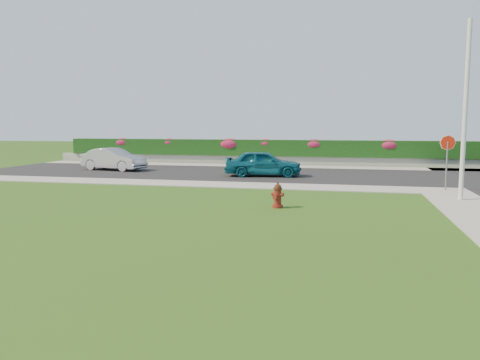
% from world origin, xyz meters
% --- Properties ---
extents(ground, '(120.00, 120.00, 0.00)m').
position_xyz_m(ground, '(0.00, 0.00, 0.00)').
color(ground, black).
rests_on(ground, ground).
extents(street_far, '(26.00, 8.00, 0.04)m').
position_xyz_m(street_far, '(-5.00, 14.00, 0.02)').
color(street_far, black).
rests_on(street_far, ground).
extents(sidewalk_far, '(24.00, 2.00, 0.04)m').
position_xyz_m(sidewalk_far, '(-6.00, 9.00, 0.02)').
color(sidewalk_far, gray).
rests_on(sidewalk_far, ground).
extents(curb_corner, '(2.00, 2.00, 0.04)m').
position_xyz_m(curb_corner, '(7.00, 9.00, 0.02)').
color(curb_corner, gray).
rests_on(curb_corner, ground).
extents(sidewalk_beyond, '(34.00, 2.00, 0.04)m').
position_xyz_m(sidewalk_beyond, '(-1.00, 19.00, 0.02)').
color(sidewalk_beyond, gray).
rests_on(sidewalk_beyond, ground).
extents(retaining_wall, '(34.00, 0.40, 0.60)m').
position_xyz_m(retaining_wall, '(-1.00, 20.50, 0.30)').
color(retaining_wall, gray).
rests_on(retaining_wall, ground).
extents(hedge, '(32.00, 0.90, 1.10)m').
position_xyz_m(hedge, '(-1.00, 20.60, 1.15)').
color(hedge, black).
rests_on(hedge, retaining_wall).
extents(fire_hydrant, '(0.44, 0.42, 0.84)m').
position_xyz_m(fire_hydrant, '(0.88, 3.75, 0.40)').
color(fire_hydrant, '#4C150B').
rests_on(fire_hydrant, ground).
extents(sedan_teal, '(4.19, 2.18, 1.36)m').
position_xyz_m(sedan_teal, '(-1.20, 12.79, 0.72)').
color(sedan_teal, '#0C5061').
rests_on(sedan_teal, street_far).
extents(sedan_silver, '(4.15, 2.10, 1.31)m').
position_xyz_m(sedan_silver, '(-10.47, 14.08, 0.69)').
color(sedan_silver, '#ABADB3').
rests_on(sedan_silver, street_far).
extents(utility_pole, '(0.16, 0.16, 6.35)m').
position_xyz_m(utility_pole, '(7.09, 6.64, 3.18)').
color(utility_pole, silver).
rests_on(utility_pole, ground).
extents(stop_sign, '(0.63, 0.08, 2.31)m').
position_xyz_m(stop_sign, '(7.07, 9.15, 1.69)').
color(stop_sign, slate).
rests_on(stop_sign, ground).
extents(flower_clump_a, '(1.32, 0.85, 0.66)m').
position_xyz_m(flower_clump_a, '(-13.11, 20.50, 1.44)').
color(flower_clump_a, '#BF2054').
rests_on(flower_clump_a, hedge).
extents(flower_clump_b, '(1.18, 0.76, 0.59)m').
position_xyz_m(flower_clump_b, '(-9.45, 20.50, 1.47)').
color(flower_clump_b, '#BF2054').
rests_on(flower_clump_b, hedge).
extents(flower_clump_c, '(1.57, 1.01, 0.79)m').
position_xyz_m(flower_clump_c, '(-4.96, 20.50, 1.39)').
color(flower_clump_c, '#BF2054').
rests_on(flower_clump_c, hedge).
extents(flower_clump_d, '(1.19, 0.77, 0.60)m').
position_xyz_m(flower_clump_d, '(-2.41, 20.50, 1.46)').
color(flower_clump_d, '#BF2054').
rests_on(flower_clump_d, hedge).
extents(flower_clump_e, '(1.37, 0.88, 0.68)m').
position_xyz_m(flower_clump_e, '(0.91, 20.50, 1.43)').
color(flower_clump_e, '#BF2054').
rests_on(flower_clump_e, hedge).
extents(flower_clump_f, '(1.45, 0.93, 0.72)m').
position_xyz_m(flower_clump_f, '(5.71, 20.50, 1.41)').
color(flower_clump_f, '#BF2054').
rests_on(flower_clump_f, hedge).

